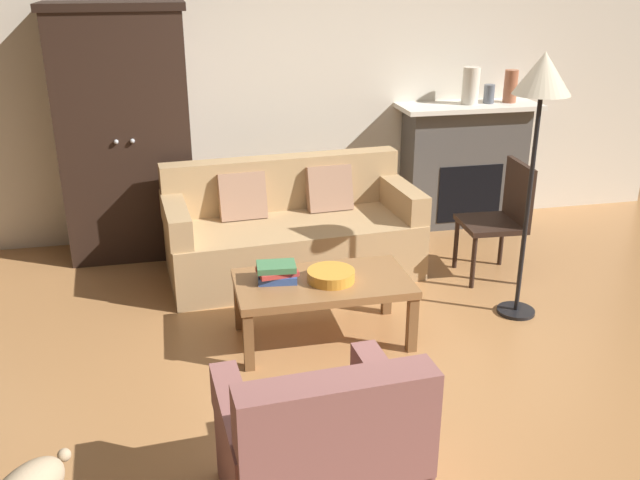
# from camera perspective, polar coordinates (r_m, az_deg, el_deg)

# --- Properties ---
(ground_plane) EXTENTS (9.60, 9.60, 0.00)m
(ground_plane) POSITION_cam_1_polar(r_m,az_deg,el_deg) (4.24, 4.10, -10.63)
(ground_plane) COLOR #B27A47
(back_wall) EXTENTS (7.20, 0.10, 2.80)m
(back_wall) POSITION_cam_1_polar(r_m,az_deg,el_deg) (6.13, -2.42, 13.55)
(back_wall) COLOR silver
(back_wall) RESTS_ON ground
(fireplace) EXTENTS (1.26, 0.48, 1.12)m
(fireplace) POSITION_cam_1_polar(r_m,az_deg,el_deg) (6.52, 11.72, 6.13)
(fireplace) COLOR #4C4947
(fireplace) RESTS_ON ground
(armoire) EXTENTS (1.06, 0.57, 2.01)m
(armoire) POSITION_cam_1_polar(r_m,az_deg,el_deg) (5.79, -15.66, 8.37)
(armoire) COLOR black
(armoire) RESTS_ON ground
(couch) EXTENTS (1.97, 0.99, 0.86)m
(couch) POSITION_cam_1_polar(r_m,az_deg,el_deg) (5.40, -2.34, 0.55)
(couch) COLOR tan
(couch) RESTS_ON ground
(coffee_table) EXTENTS (1.10, 0.60, 0.42)m
(coffee_table) POSITION_cam_1_polar(r_m,az_deg,el_deg) (4.39, 0.24, -3.94)
(coffee_table) COLOR olive
(coffee_table) RESTS_ON ground
(fruit_bowl) EXTENTS (0.30, 0.30, 0.07)m
(fruit_bowl) POSITION_cam_1_polar(r_m,az_deg,el_deg) (4.34, 0.91, -2.93)
(fruit_bowl) COLOR orange
(fruit_bowl) RESTS_ON coffee_table
(book_stack) EXTENTS (0.26, 0.20, 0.12)m
(book_stack) POSITION_cam_1_polar(r_m,az_deg,el_deg) (4.34, -3.56, -2.66)
(book_stack) COLOR #38569E
(book_stack) RESTS_ON coffee_table
(mantel_vase_cream) EXTENTS (0.15, 0.15, 0.32)m
(mantel_vase_cream) POSITION_cam_1_polar(r_m,az_deg,el_deg) (6.35, 12.28, 12.28)
(mantel_vase_cream) COLOR beige
(mantel_vase_cream) RESTS_ON fireplace
(mantel_vase_slate) EXTENTS (0.09, 0.09, 0.16)m
(mantel_vase_slate) POSITION_cam_1_polar(r_m,az_deg,el_deg) (6.44, 13.71, 11.58)
(mantel_vase_slate) COLOR #565B66
(mantel_vase_slate) RESTS_ON fireplace
(mantel_vase_terracotta) EXTENTS (0.12, 0.12, 0.28)m
(mantel_vase_terracotta) POSITION_cam_1_polar(r_m,az_deg,el_deg) (6.52, 15.38, 12.08)
(mantel_vase_terracotta) COLOR #A86042
(mantel_vase_terracotta) RESTS_ON fireplace
(armchair_near_left) EXTENTS (0.82, 0.81, 0.88)m
(armchair_near_left) POSITION_cam_1_polar(r_m,az_deg,el_deg) (3.07, -0.14, -17.73)
(armchair_near_left) COLOR #935B56
(armchair_near_left) RESTS_ON ground
(side_chair_wooden) EXTENTS (0.46, 0.46, 0.90)m
(side_chair_wooden) POSITION_cam_1_polar(r_m,az_deg,el_deg) (5.44, 14.77, 2.15)
(side_chair_wooden) COLOR black
(side_chair_wooden) RESTS_ON ground
(floor_lamp) EXTENTS (0.36, 0.36, 1.78)m
(floor_lamp) POSITION_cam_1_polar(r_m,az_deg,el_deg) (4.59, 17.72, 11.62)
(floor_lamp) COLOR black
(floor_lamp) RESTS_ON ground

